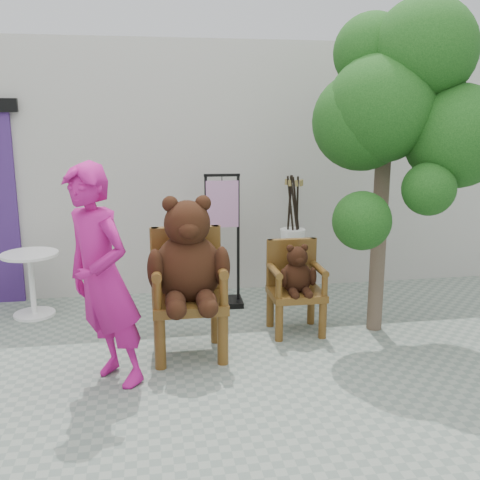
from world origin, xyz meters
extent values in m
plane|color=gray|center=(0.00, 0.00, 0.00)|extent=(60.00, 60.00, 0.00)
cube|color=#B4B0A8|center=(0.00, 3.10, 1.50)|extent=(9.00, 1.00, 3.00)
cylinder|color=#4C3010|center=(-0.88, 0.48, 0.23)|extent=(0.10, 0.10, 0.46)
cylinder|color=#4C3010|center=(-0.88, 0.97, 0.23)|extent=(0.10, 0.10, 0.46)
cylinder|color=#4C3010|center=(-0.33, 0.48, 0.23)|extent=(0.10, 0.10, 0.46)
cylinder|color=#4C3010|center=(-0.33, 0.97, 0.23)|extent=(0.10, 0.10, 0.46)
cube|color=#4C3010|center=(-0.60, 0.72, 0.50)|extent=(0.66, 0.60, 0.09)
cube|color=#4C3010|center=(-0.60, 0.98, 0.85)|extent=(0.62, 0.09, 0.60)
cylinder|color=#4C3010|center=(-0.89, 0.98, 0.85)|extent=(0.09, 0.09, 0.60)
cylinder|color=#4C3010|center=(-0.89, 0.48, 0.68)|extent=(0.08, 0.08, 0.27)
cylinder|color=#4C3010|center=(-0.89, 0.72, 0.82)|extent=(0.09, 0.57, 0.09)
cylinder|color=#4C3010|center=(-0.32, 0.98, 0.85)|extent=(0.09, 0.09, 0.60)
cylinder|color=#4C3010|center=(-0.32, 0.48, 0.68)|extent=(0.08, 0.08, 0.27)
cylinder|color=#4C3010|center=(-0.32, 0.72, 0.82)|extent=(0.09, 0.57, 0.09)
ellipsoid|color=black|center=(-0.60, 0.76, 0.81)|extent=(0.61, 0.52, 0.64)
sphere|color=black|center=(-0.60, 0.73, 1.23)|extent=(0.41, 0.41, 0.41)
ellipsoid|color=black|center=(-0.60, 0.56, 1.20)|extent=(0.18, 0.15, 0.15)
sphere|color=black|center=(-0.75, 0.74, 1.40)|extent=(0.14, 0.14, 0.14)
sphere|color=black|center=(-0.46, 0.74, 1.40)|extent=(0.14, 0.14, 0.14)
ellipsoid|color=black|center=(-0.89, 0.62, 0.85)|extent=(0.14, 0.20, 0.37)
ellipsoid|color=black|center=(-0.74, 0.48, 0.60)|extent=(0.18, 0.36, 0.18)
sphere|color=black|center=(-0.74, 0.34, 0.58)|extent=(0.17, 0.17, 0.17)
ellipsoid|color=black|center=(-0.31, 0.62, 0.85)|extent=(0.14, 0.20, 0.37)
ellipsoid|color=black|center=(-0.47, 0.48, 0.60)|extent=(0.18, 0.36, 0.18)
sphere|color=black|center=(-0.47, 0.34, 0.58)|extent=(0.17, 0.17, 0.17)
cylinder|color=#4C3010|center=(0.28, 0.89, 0.18)|extent=(0.08, 0.08, 0.37)
cylinder|color=#4C3010|center=(0.28, 1.29, 0.18)|extent=(0.08, 0.08, 0.37)
cylinder|color=#4C3010|center=(0.71, 0.89, 0.18)|extent=(0.08, 0.08, 0.37)
cylinder|color=#4C3010|center=(0.71, 1.29, 0.18)|extent=(0.08, 0.08, 0.37)
cube|color=#4C3010|center=(0.50, 1.09, 0.40)|extent=(0.53, 0.48, 0.07)
cube|color=#4C3010|center=(0.50, 1.30, 0.68)|extent=(0.50, 0.07, 0.48)
cylinder|color=#4C3010|center=(0.27, 1.30, 0.68)|extent=(0.07, 0.07, 0.48)
cylinder|color=#4C3010|center=(0.27, 0.89, 0.55)|extent=(0.06, 0.06, 0.22)
cylinder|color=#4C3010|center=(0.27, 1.09, 0.66)|extent=(0.07, 0.46, 0.07)
cylinder|color=#4C3010|center=(0.72, 1.30, 0.68)|extent=(0.07, 0.07, 0.48)
cylinder|color=#4C3010|center=(0.72, 0.89, 0.55)|extent=(0.06, 0.06, 0.22)
cylinder|color=#4C3010|center=(0.72, 1.09, 0.66)|extent=(0.07, 0.46, 0.07)
ellipsoid|color=black|center=(0.50, 1.10, 0.57)|extent=(0.31, 0.27, 0.33)
sphere|color=black|center=(0.50, 1.08, 0.79)|extent=(0.21, 0.21, 0.21)
ellipsoid|color=black|center=(0.50, 1.00, 0.77)|extent=(0.09, 0.07, 0.07)
sphere|color=black|center=(0.42, 1.08, 0.87)|extent=(0.07, 0.07, 0.07)
sphere|color=black|center=(0.57, 1.08, 0.87)|extent=(0.07, 0.07, 0.07)
ellipsoid|color=black|center=(0.35, 1.03, 0.59)|extent=(0.07, 0.10, 0.19)
ellipsoid|color=black|center=(0.43, 0.95, 0.46)|extent=(0.09, 0.18, 0.09)
sphere|color=black|center=(0.43, 0.88, 0.45)|extent=(0.09, 0.09, 0.09)
ellipsoid|color=black|center=(0.64, 1.03, 0.59)|extent=(0.07, 0.10, 0.19)
ellipsoid|color=black|center=(0.56, 0.95, 0.46)|extent=(0.09, 0.18, 0.09)
sphere|color=black|center=(0.56, 0.88, 0.45)|extent=(0.09, 0.09, 0.09)
imported|color=#AE1574|center=(-1.31, 0.23, 0.91)|extent=(0.76, 0.78, 1.82)
cylinder|color=white|center=(-2.20, 2.03, 0.69)|extent=(0.60, 0.60, 0.03)
cylinder|color=white|center=(-2.20, 2.03, 0.35)|extent=(0.06, 0.06, 0.68)
cylinder|color=white|center=(-2.20, 2.03, 0.01)|extent=(0.44, 0.44, 0.03)
cube|color=black|center=(-0.30, 2.04, 0.75)|extent=(0.03, 0.03, 1.50)
cube|color=black|center=(0.06, 2.02, 0.75)|extent=(0.03, 0.03, 1.50)
cube|color=black|center=(-0.12, 2.03, 1.50)|extent=(0.40, 0.05, 0.03)
cube|color=black|center=(-0.12, 2.03, 0.03)|extent=(0.47, 0.37, 0.06)
cube|color=#B77DAE|center=(-0.12, 2.02, 1.18)|extent=(0.36, 0.06, 0.52)
cylinder|color=black|center=(-0.12, 2.03, 1.47)|extent=(0.01, 0.01, 0.08)
cylinder|color=white|center=(0.76, 2.26, 0.44)|extent=(0.32, 0.32, 0.03)
cylinder|color=white|center=(0.85, 2.34, 0.22)|extent=(0.03, 0.03, 0.44)
cylinder|color=white|center=(0.68, 2.34, 0.22)|extent=(0.03, 0.03, 0.44)
cylinder|color=white|center=(0.68, 2.17, 0.22)|extent=(0.03, 0.03, 0.44)
cylinder|color=white|center=(0.85, 2.17, 0.22)|extent=(0.03, 0.03, 0.44)
cylinder|color=black|center=(0.73, 2.29, 1.05)|extent=(0.09, 0.09, 0.80)
cylinder|color=olive|center=(0.70, 2.32, 1.38)|extent=(0.04, 0.04, 0.08)
cylinder|color=black|center=(0.73, 2.22, 1.05)|extent=(0.10, 0.10, 0.80)
cylinder|color=olive|center=(0.70, 2.20, 1.38)|extent=(0.04, 0.04, 0.08)
cylinder|color=black|center=(0.77, 2.21, 1.05)|extent=(0.14, 0.03, 0.80)
cylinder|color=olive|center=(0.77, 2.17, 1.38)|extent=(0.05, 0.04, 0.07)
cylinder|color=black|center=(0.81, 2.24, 1.05)|extent=(0.06, 0.13, 0.80)
cylinder|color=olive|center=(0.85, 2.23, 1.38)|extent=(0.04, 0.05, 0.08)
cylinder|color=black|center=(0.79, 2.22, 1.05)|extent=(0.14, 0.11, 0.79)
cylinder|color=olive|center=(0.82, 2.17, 1.38)|extent=(0.05, 0.04, 0.08)
cylinder|color=black|center=(0.72, 2.29, 1.05)|extent=(0.08, 0.12, 0.80)
cylinder|color=olive|center=(0.69, 2.31, 1.38)|extent=(0.04, 0.04, 0.08)
cylinder|color=#47372A|center=(1.32, 1.04, 1.33)|extent=(0.15, 0.15, 2.65)
sphere|color=#0E340E|center=(1.47, 1.41, 2.63)|extent=(0.80, 0.80, 0.80)
sphere|color=#0E340E|center=(1.84, 0.67, 1.96)|extent=(0.95, 0.95, 0.95)
sphere|color=#0E340E|center=(1.20, 1.14, 2.72)|extent=(0.74, 0.74, 0.74)
sphere|color=#0E340E|center=(1.20, 0.89, 2.21)|extent=(1.00, 1.00, 1.00)
sphere|color=#0E340E|center=(1.07, 1.01, 2.09)|extent=(0.93, 0.93, 0.93)
sphere|color=#0E340E|center=(1.78, 1.43, 2.60)|extent=(0.75, 0.75, 0.75)
sphere|color=#0E340E|center=(1.56, 0.84, 2.72)|extent=(0.94, 0.94, 0.94)
sphere|color=#0E340E|center=(0.94, 0.57, 1.23)|extent=(0.53, 0.53, 0.53)
sphere|color=#0E340E|center=(1.51, 0.48, 1.52)|extent=(0.47, 0.47, 0.47)
camera|label=1|loc=(-0.96, -4.09, 2.17)|focal=42.00mm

